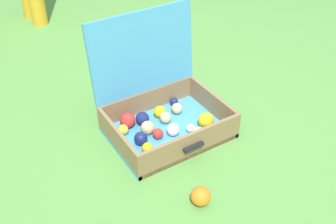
# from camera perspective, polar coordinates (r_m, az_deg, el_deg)

# --- Properties ---
(ground_plane) EXTENTS (16.00, 16.00, 0.00)m
(ground_plane) POSITION_cam_1_polar(r_m,az_deg,el_deg) (2.13, 0.93, -2.51)
(ground_plane) COLOR #569342
(open_suitcase) EXTENTS (0.59, 0.51, 0.59)m
(open_suitcase) POSITION_cam_1_polar(r_m,az_deg,el_deg) (2.07, -1.00, 0.44)
(open_suitcase) COLOR #4799C6
(open_suitcase) RESTS_ON ground
(stray_ball_on_grass) EXTENTS (0.09, 0.09, 0.09)m
(stray_ball_on_grass) POSITION_cam_1_polar(r_m,az_deg,el_deg) (1.74, 4.68, -11.88)
(stray_ball_on_grass) COLOR orange
(stray_ball_on_grass) RESTS_ON ground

